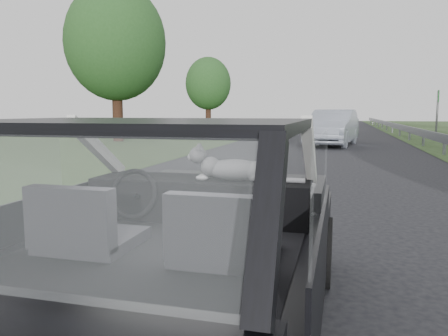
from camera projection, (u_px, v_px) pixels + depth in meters
The scene contains 10 objects.
subject_car at pixel (170, 239), 2.62m from camera, with size 1.80×4.00×1.45m, color black.
dashboard at pixel (201, 199), 3.20m from camera, with size 1.58×0.45×0.30m, color black.
driver_seat at pixel (82, 221), 2.42m from camera, with size 0.50×0.72×0.42m, color black.
passenger_seat at pixel (221, 231), 2.22m from camera, with size 0.50×0.72×0.42m, color black.
steering_wheel at pixel (133, 194), 3.01m from camera, with size 0.36×0.36×0.04m, color black.
cat at pixel (235, 169), 3.06m from camera, with size 0.59×0.18×0.26m, color gray.
other_car at pixel (333, 128), 19.06m from camera, with size 1.89×4.78×1.57m, color #969DAE.
highway_sign at pixel (437, 115), 23.53m from camera, with size 0.10×1.04×2.60m, color #0E611A.
tree_5 at pixel (116, 66), 21.32m from camera, with size 4.88×4.88×7.40m, color #224B1E, non-canonical shape.
tree_6 at pixel (208, 94), 38.31m from camera, with size 3.98×3.98×6.02m, color #224B1E, non-canonical shape.
Camera 1 is at (0.97, -2.37, 1.49)m, focal length 35.00 mm.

